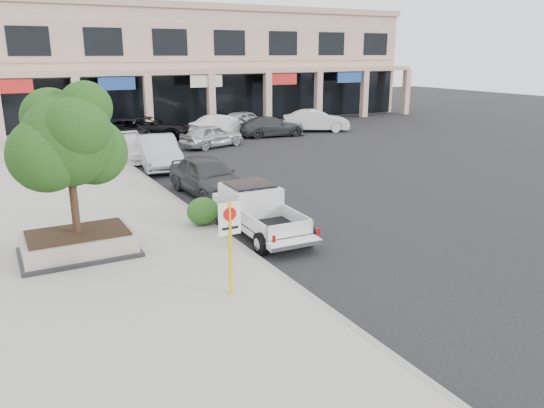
{
  "coord_description": "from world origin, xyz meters",
  "views": [
    {
      "loc": [
        -7.84,
        -12.26,
        5.73
      ],
      "look_at": [
        -0.4,
        1.5,
        1.25
      ],
      "focal_mm": 35.0,
      "sensor_mm": 36.0,
      "label": 1
    }
  ],
  "objects_px": {
    "lot_car_a": "(212,136)",
    "lot_car_e": "(245,121)",
    "curb_car_c": "(135,147)",
    "curb_car_b": "(158,152)",
    "lot_car_d": "(149,128)",
    "lot_car_b": "(225,126)",
    "lot_car_f": "(316,121)",
    "no_parking_sign": "(230,236)",
    "curb_car_d": "(122,132)",
    "curb_car_a": "(208,176)",
    "planter_tree": "(72,140)",
    "planter": "(79,244)",
    "pickup_truck": "(261,212)"
  },
  "relations": [
    {
      "from": "lot_car_a",
      "to": "lot_car_e",
      "type": "distance_m",
      "value": 7.42
    },
    {
      "from": "curb_car_c",
      "to": "lot_car_a",
      "type": "height_order",
      "value": "lot_car_a"
    },
    {
      "from": "curb_car_b",
      "to": "lot_car_d",
      "type": "distance_m",
      "value": 9.8
    },
    {
      "from": "curb_car_b",
      "to": "lot_car_b",
      "type": "relative_size",
      "value": 1.06
    },
    {
      "from": "curb_car_b",
      "to": "lot_car_f",
      "type": "distance_m",
      "value": 16.01
    },
    {
      "from": "no_parking_sign",
      "to": "lot_car_e",
      "type": "height_order",
      "value": "no_parking_sign"
    },
    {
      "from": "lot_car_d",
      "to": "curb_car_d",
      "type": "bearing_deg",
      "value": 144.47
    },
    {
      "from": "lot_car_a",
      "to": "curb_car_c",
      "type": "bearing_deg",
      "value": 90.88
    },
    {
      "from": "curb_car_a",
      "to": "lot_car_e",
      "type": "xyz_separation_m",
      "value": [
        9.47,
        16.28,
        -0.04
      ]
    },
    {
      "from": "lot_car_b",
      "to": "lot_car_f",
      "type": "relative_size",
      "value": 0.98
    },
    {
      "from": "planter_tree",
      "to": "no_parking_sign",
      "type": "distance_m",
      "value": 5.61
    },
    {
      "from": "lot_car_e",
      "to": "lot_car_f",
      "type": "bearing_deg",
      "value": -144.73
    },
    {
      "from": "planter",
      "to": "lot_car_f",
      "type": "xyz_separation_m",
      "value": [
        19.98,
        18.38,
        0.33
      ]
    },
    {
      "from": "curb_car_a",
      "to": "lot_car_e",
      "type": "distance_m",
      "value": 18.83
    },
    {
      "from": "lot_car_d",
      "to": "lot_car_f",
      "type": "bearing_deg",
      "value": -79.91
    },
    {
      "from": "no_parking_sign",
      "to": "lot_car_b",
      "type": "relative_size",
      "value": 0.48
    },
    {
      "from": "pickup_truck",
      "to": "curb_car_c",
      "type": "height_order",
      "value": "pickup_truck"
    },
    {
      "from": "planter_tree",
      "to": "curb_car_c",
      "type": "height_order",
      "value": "planter_tree"
    },
    {
      "from": "lot_car_a",
      "to": "lot_car_e",
      "type": "bearing_deg",
      "value": -58.23
    },
    {
      "from": "curb_car_c",
      "to": "lot_car_d",
      "type": "bearing_deg",
      "value": 65.94
    },
    {
      "from": "pickup_truck",
      "to": "lot_car_a",
      "type": "relative_size",
      "value": 1.16
    },
    {
      "from": "planter_tree",
      "to": "curb_car_a",
      "type": "height_order",
      "value": "planter_tree"
    },
    {
      "from": "curb_car_d",
      "to": "lot_car_e",
      "type": "height_order",
      "value": "curb_car_d"
    },
    {
      "from": "planter",
      "to": "curb_car_a",
      "type": "height_order",
      "value": "curb_car_a"
    },
    {
      "from": "pickup_truck",
      "to": "lot_car_d",
      "type": "bearing_deg",
      "value": 85.55
    },
    {
      "from": "lot_car_a",
      "to": "planter_tree",
      "type": "bearing_deg",
      "value": 129.65
    },
    {
      "from": "curb_car_b",
      "to": "curb_car_c",
      "type": "xyz_separation_m",
      "value": [
        -0.47,
        2.83,
        -0.17
      ]
    },
    {
      "from": "planter_tree",
      "to": "lot_car_e",
      "type": "relative_size",
      "value": 0.88
    },
    {
      "from": "lot_car_f",
      "to": "pickup_truck",
      "type": "bearing_deg",
      "value": 168.96
    },
    {
      "from": "planter",
      "to": "lot_car_d",
      "type": "xyz_separation_m",
      "value": [
        7.94,
        20.7,
        0.29
      ]
    },
    {
      "from": "pickup_truck",
      "to": "lot_car_e",
      "type": "xyz_separation_m",
      "value": [
        9.81,
        21.79,
        0.0
      ]
    },
    {
      "from": "no_parking_sign",
      "to": "lot_car_a",
      "type": "distance_m",
      "value": 21.57
    },
    {
      "from": "curb_car_d",
      "to": "lot_car_b",
      "type": "relative_size",
      "value": 1.22
    },
    {
      "from": "planter_tree",
      "to": "curb_car_d",
      "type": "relative_size",
      "value": 0.68
    },
    {
      "from": "lot_car_a",
      "to": "lot_car_b",
      "type": "bearing_deg",
      "value": -51.87
    },
    {
      "from": "planter_tree",
      "to": "lot_car_d",
      "type": "height_order",
      "value": "planter_tree"
    },
    {
      "from": "planter",
      "to": "lot_car_e",
      "type": "distance_m",
      "value": 26.2
    },
    {
      "from": "lot_car_b",
      "to": "lot_car_d",
      "type": "distance_m",
      "value": 5.14
    },
    {
      "from": "lot_car_a",
      "to": "curb_car_b",
      "type": "bearing_deg",
      "value": 116.57
    },
    {
      "from": "curb_car_b",
      "to": "lot_car_b",
      "type": "height_order",
      "value": "curb_car_b"
    },
    {
      "from": "curb_car_b",
      "to": "lot_car_e",
      "type": "distance_m",
      "value": 13.96
    },
    {
      "from": "curb_car_d",
      "to": "lot_car_f",
      "type": "relative_size",
      "value": 1.2
    },
    {
      "from": "lot_car_a",
      "to": "curb_car_d",
      "type": "bearing_deg",
      "value": 35.89
    },
    {
      "from": "planter",
      "to": "curb_car_a",
      "type": "bearing_deg",
      "value": 39.69
    },
    {
      "from": "lot_car_d",
      "to": "curb_car_c",
      "type": "bearing_deg",
      "value": 178.98
    },
    {
      "from": "curb_car_c",
      "to": "lot_car_a",
      "type": "distance_m",
      "value": 5.5
    },
    {
      "from": "curb_car_a",
      "to": "lot_car_e",
      "type": "relative_size",
      "value": 1.05
    },
    {
      "from": "lot_car_b",
      "to": "lot_car_f",
      "type": "xyz_separation_m",
      "value": [
        7.26,
        -0.45,
        0.01
      ]
    },
    {
      "from": "no_parking_sign",
      "to": "curb_car_b",
      "type": "distance_m",
      "value": 15.93
    },
    {
      "from": "no_parking_sign",
      "to": "lot_car_e",
      "type": "xyz_separation_m",
      "value": [
        12.64,
        25.67,
        -0.86
      ]
    }
  ]
}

